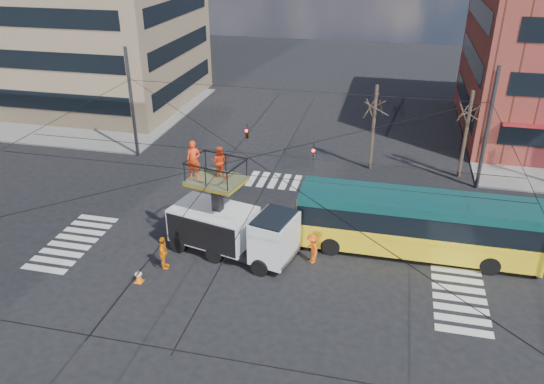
{
  "coord_description": "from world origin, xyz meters",
  "views": [
    {
      "loc": [
        6.03,
        -21.35,
        15.27
      ],
      "look_at": [
        0.49,
        2.46,
        3.02
      ],
      "focal_mm": 35.0,
      "sensor_mm": 36.0,
      "label": 1
    }
  ],
  "objects": [
    {
      "name": "ground",
      "position": [
        0.0,
        0.0,
        0.0
      ],
      "size": [
        120.0,
        120.0,
        0.0
      ],
      "primitive_type": "plane",
      "color": "black",
      "rests_on": "ground"
    },
    {
      "name": "tree_b",
      "position": [
        11.0,
        13.5,
        4.63
      ],
      "size": [
        2.0,
        2.0,
        6.0
      ],
      "color": "#382B21",
      "rests_on": "ground"
    },
    {
      "name": "overhead_network",
      "position": [
        -0.07,
        0.4,
        4.29
      ],
      "size": [
        24.24,
        24.24,
        8.0
      ],
      "color": "#2D2D30",
      "rests_on": "ground"
    },
    {
      "name": "crosswalks",
      "position": [
        0.0,
        0.0,
        0.01
      ],
      "size": [
        22.4,
        22.4,
        0.02
      ],
      "primitive_type": null,
      "color": "silver",
      "rests_on": "ground"
    },
    {
      "name": "city_bus",
      "position": [
        7.9,
        3.15,
        1.72
      ],
      "size": [
        12.06,
        2.67,
        3.2
      ],
      "rotation": [
        0.0,
        0.0,
        -0.0
      ],
      "color": "yellow",
      "rests_on": "ground"
    },
    {
      "name": "utility_truck",
      "position": [
        -1.26,
        0.97,
        1.98
      ],
      "size": [
        7.34,
        3.88,
        6.05
      ],
      "rotation": [
        0.0,
        0.0,
        -0.23
      ],
      "color": "black",
      "rests_on": "ground"
    },
    {
      "name": "traffic_cone",
      "position": [
        -4.91,
        -2.51,
        0.35
      ],
      "size": [
        0.36,
        0.36,
        0.69
      ],
      "primitive_type": "cone",
      "color": "orange",
      "rests_on": "ground"
    },
    {
      "name": "worker_ground",
      "position": [
        -4.18,
        -1.14,
        0.88
      ],
      "size": [
        0.68,
        1.11,
        1.76
      ],
      "primitive_type": "imported",
      "rotation": [
        0.0,
        0.0,
        1.83
      ],
      "color": "orange",
      "rests_on": "ground"
    },
    {
      "name": "tree_a",
      "position": [
        5.0,
        13.5,
        4.63
      ],
      "size": [
        2.0,
        2.0,
        6.0
      ],
      "color": "#382B21",
      "rests_on": "ground"
    },
    {
      "name": "flagger",
      "position": [
        2.9,
        1.02,
        0.82
      ],
      "size": [
        1.06,
        1.22,
        1.63
      ],
      "primitive_type": "imported",
      "rotation": [
        0.0,
        0.0,
        -1.03
      ],
      "color": "#FF5610",
      "rests_on": "ground"
    },
    {
      "name": "sidewalk_nw",
      "position": [
        -21.0,
        21.0,
        0.06
      ],
      "size": [
        18.0,
        18.0,
        0.12
      ],
      "primitive_type": "cube",
      "color": "slate",
      "rests_on": "ground"
    }
  ]
}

